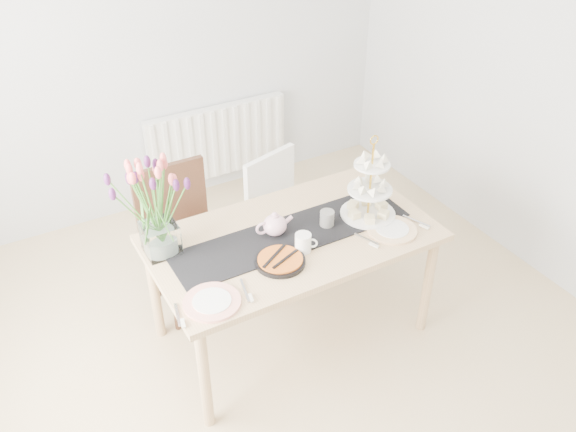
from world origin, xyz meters
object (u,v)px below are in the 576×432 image
mug_grey (327,219)px  plate_right (392,230)px  teapot (275,225)px  chair_brown (180,228)px  plate_left (212,302)px  radiator (218,141)px  tart_tin (280,261)px  dining_table (292,246)px  chair_white (282,208)px  tulip_vase (154,196)px  mug_white (303,243)px  cream_jug (363,191)px  cake_stand (369,196)px

mug_grey → plate_right: (0.30, -0.22, -0.04)m
teapot → chair_brown: bearing=126.1°
plate_right → plate_left: bearing=-177.5°
radiator → tart_tin: (-0.50, -1.98, 0.32)m
teapot → plate_left: size_ratio=0.75×
dining_table → chair_white: chair_white is taller
tulip_vase → mug_white: (0.67, -0.37, -0.31)m
cream_jug → mug_white: mug_white is taller
mug_white → dining_table: bearing=117.0°
chair_brown → cake_stand: cake_stand is taller
plate_right → dining_table: bearing=154.5°
tulip_vase → tart_tin: 0.74m
chair_white → radiator: bearing=70.4°
plate_left → radiator: bearing=65.7°
tart_tin → chair_white: bearing=60.4°
cake_stand → cream_jug: cake_stand is taller
chair_white → mug_white: (-0.28, -0.74, 0.30)m
chair_brown → mug_grey: 0.97m
dining_table → chair_brown: (-0.44, 0.64, -0.12)m
cake_stand → plate_left: bearing=-167.6°
dining_table → plate_left: plate_left is taller
mug_white → plate_right: (0.53, -0.09, -0.05)m
cream_jug → plate_left: bearing=-163.0°
chair_white → cake_stand: 0.77m
tulip_vase → mug_grey: tulip_vase is taller
mug_grey → mug_white: size_ratio=0.92×
chair_white → plate_left: chair_white is taller
radiator → mug_grey: (-0.10, -1.81, 0.35)m
chair_white → teapot: bearing=-139.0°
chair_brown → mug_white: (0.42, -0.80, 0.25)m
chair_brown → mug_grey: size_ratio=9.69×
plate_left → plate_right: 1.14m
chair_brown → mug_white: chair_brown is taller
chair_white → cream_jug: (0.31, -0.46, 0.29)m
teapot → mug_white: size_ratio=2.02×
radiator → cream_jug: size_ratio=13.48×
radiator → chair_brown: size_ratio=1.27×
mug_grey → teapot: bearing=122.2°
plate_left → plate_right: (1.13, 0.05, -0.00)m
dining_table → teapot: bearing=150.3°
tart_tin → mug_white: size_ratio=2.53×
dining_table → cake_stand: bearing=-6.3°
dining_table → tulip_vase: (-0.69, 0.22, 0.44)m
mug_white → chair_brown: bearing=152.5°
mug_grey → plate_left: mug_grey is taller
dining_table → teapot: size_ratio=7.45×
radiator → mug_grey: bearing=-93.3°
tulip_vase → cake_stand: 1.22m
tart_tin → teapot: bearing=67.7°
dining_table → teapot: (-0.08, 0.05, 0.14)m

